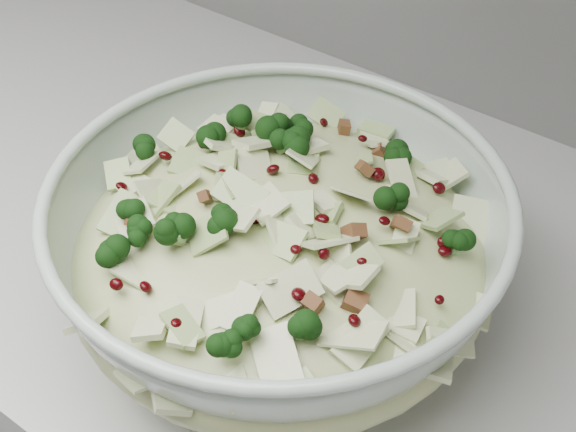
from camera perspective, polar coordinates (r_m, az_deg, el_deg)
The scene contains 2 objects.
mixing_bowl at distance 0.63m, azimuth -0.64°, elevation -2.77°, with size 0.36×0.36×0.14m.
salad at distance 0.61m, azimuth -0.65°, elevation -1.26°, with size 0.37×0.37×0.14m.
Camera 1 is at (-0.37, 1.25, 1.42)m, focal length 50.00 mm.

